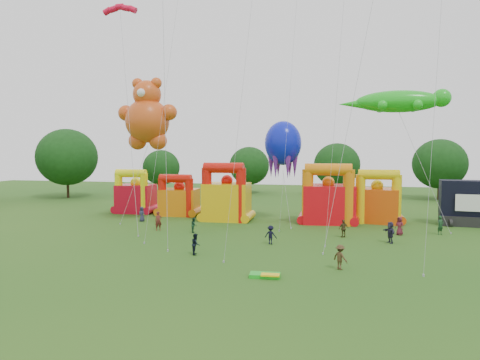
% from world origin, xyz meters
% --- Properties ---
extents(ground, '(160.00, 160.00, 0.00)m').
position_xyz_m(ground, '(0.00, 0.00, 0.00)').
color(ground, '#205116').
rests_on(ground, ground).
extents(tree_ring, '(125.21, 127.33, 12.07)m').
position_xyz_m(tree_ring, '(-1.20, 0.62, 6.26)').
color(tree_ring, '#352314').
rests_on(tree_ring, ground).
extents(bouncy_castle_0, '(4.79, 3.92, 5.86)m').
position_xyz_m(bouncy_castle_0, '(-18.29, 29.67, 2.24)').
color(bouncy_castle_0, red).
rests_on(bouncy_castle_0, ground).
extents(bouncy_castle_1, '(4.87, 4.01, 5.33)m').
position_xyz_m(bouncy_castle_1, '(-11.82, 28.77, 2.04)').
color(bouncy_castle_1, orange).
rests_on(bouncy_castle_1, ground).
extents(bouncy_castle_2, '(5.33, 4.30, 6.91)m').
position_xyz_m(bouncy_castle_2, '(-4.89, 26.22, 2.62)').
color(bouncy_castle_2, '#DDA90B').
rests_on(bouncy_castle_2, ground).
extents(bouncy_castle_3, '(6.12, 5.08, 6.87)m').
position_xyz_m(bouncy_castle_3, '(6.92, 26.90, 2.59)').
color(bouncy_castle_3, red).
rests_on(bouncy_castle_3, ground).
extents(bouncy_castle_4, '(5.71, 4.94, 6.17)m').
position_xyz_m(bouncy_castle_4, '(12.45, 28.57, 2.35)').
color(bouncy_castle_4, '#D2480B').
rests_on(bouncy_castle_4, ground).
extents(stage_trailer, '(8.06, 3.78, 5.04)m').
position_xyz_m(stage_trailer, '(23.15, 28.59, 2.43)').
color(stage_trailer, black).
rests_on(stage_trailer, ground).
extents(teddy_bear_kite, '(7.04, 5.00, 16.60)m').
position_xyz_m(teddy_bear_kite, '(-13.59, 22.70, 10.41)').
color(teddy_bear_kite, '#CD4A16').
rests_on(teddy_bear_kite, ground).
extents(gecko_kite, '(12.00, 7.26, 15.12)m').
position_xyz_m(gecko_kite, '(16.23, 26.02, 7.91)').
color(gecko_kite, green).
rests_on(gecko_kite, ground).
extents(octopus_kite, '(4.32, 7.64, 11.85)m').
position_xyz_m(octopus_kite, '(1.88, 26.89, 6.80)').
color(octopus_kite, '#0C18BE').
rests_on(octopus_kite, ground).
extents(parafoil_kites, '(31.84, 14.26, 29.24)m').
position_xyz_m(parafoil_kites, '(-6.88, 17.18, 12.55)').
color(parafoil_kites, red).
rests_on(parafoil_kites, ground).
extents(diamond_kites, '(24.92, 20.31, 39.63)m').
position_xyz_m(diamond_kites, '(3.31, 16.15, 15.77)').
color(diamond_kites, '#E2420A').
rests_on(diamond_kites, ground).
extents(folded_kite_bundle, '(2.06, 1.20, 0.31)m').
position_xyz_m(folded_kite_bundle, '(3.20, 4.60, 0.14)').
color(folded_kite_bundle, green).
rests_on(folded_kite_bundle, ground).
extents(spectator_0, '(0.96, 0.75, 1.74)m').
position_xyz_m(spectator_0, '(-14.37, 23.33, 0.87)').
color(spectator_0, '#26283F').
rests_on(spectator_0, ground).
extents(spectator_1, '(0.86, 0.82, 1.97)m').
position_xyz_m(spectator_1, '(-10.22, 18.47, 0.98)').
color(spectator_1, '#5C1F1A').
rests_on(spectator_1, ground).
extents(spectator_2, '(0.73, 0.85, 1.54)m').
position_xyz_m(spectator_2, '(-6.24, 18.17, 0.77)').
color(spectator_2, '#183E27').
rests_on(spectator_2, ground).
extents(spectator_3, '(1.17, 0.79, 1.67)m').
position_xyz_m(spectator_3, '(2.11, 14.50, 0.84)').
color(spectator_3, black).
rests_on(spectator_3, ground).
extents(spectator_4, '(1.08, 0.84, 1.71)m').
position_xyz_m(spectator_4, '(8.50, 18.93, 0.86)').
color(spectator_4, '#44371B').
rests_on(spectator_4, ground).
extents(spectator_5, '(1.21, 1.87, 1.93)m').
position_xyz_m(spectator_5, '(12.53, 17.28, 0.96)').
color(spectator_5, '#26233B').
rests_on(spectator_5, ground).
extents(spectator_6, '(1.05, 0.99, 1.81)m').
position_xyz_m(spectator_6, '(13.90, 21.22, 0.91)').
color(spectator_6, maroon).
rests_on(spectator_6, ground).
extents(spectator_7, '(0.82, 0.76, 1.89)m').
position_xyz_m(spectator_7, '(17.88, 22.36, 0.94)').
color(spectator_7, '#183C1E').
rests_on(spectator_7, ground).
extents(spectator_8, '(0.83, 0.96, 1.70)m').
position_xyz_m(spectator_8, '(-3.22, 9.49, 0.85)').
color(spectator_8, black).
rests_on(spectator_8, ground).
extents(spectator_9, '(1.29, 1.23, 1.76)m').
position_xyz_m(spectator_9, '(8.01, 7.51, 0.88)').
color(spectator_9, '#42301A').
rests_on(spectator_9, ground).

